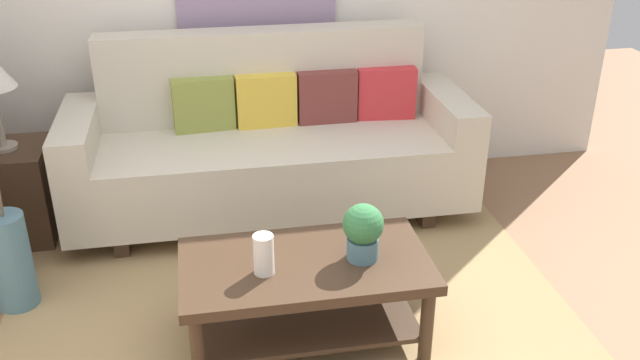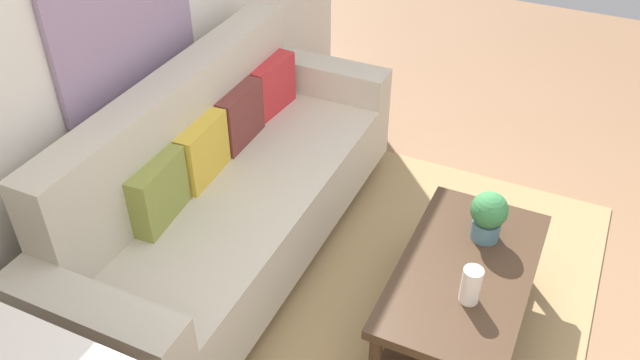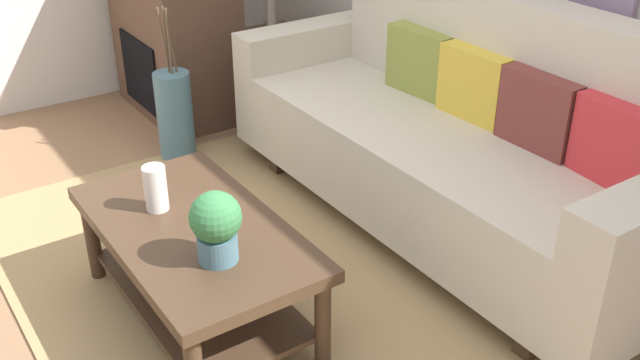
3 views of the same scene
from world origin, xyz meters
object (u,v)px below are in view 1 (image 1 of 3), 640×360
Objects in this scene: throw_pillow_olive at (203,104)px; side_table at (13,194)px; throw_pillow_mustard at (266,100)px; floor_vase at (11,262)px; throw_pillow_maroon at (327,97)px; coffee_table at (306,283)px; potted_plant_tabletop at (363,230)px; throw_pillow_crimson at (386,93)px; tabletop_vase at (264,254)px; couch at (270,146)px.

throw_pillow_olive is 0.64× the size of side_table.
floor_vase is at bearing -146.56° from throw_pillow_mustard.
throw_pillow_olive is at bearing 42.35° from floor_vase.
throw_pillow_maroon reaches higher than coffee_table.
side_table is (-1.11, -0.19, -0.40)m from throw_pillow_olive.
throw_pillow_mustard is at bearing 99.91° from potted_plant_tabletop.
floor_vase is at bearing -152.63° from throw_pillow_maroon.
throw_pillow_mustard is at bearing 180.00° from throw_pillow_maroon.
throw_pillow_crimson reaches higher than floor_vase.
throw_pillow_mustard is at bearing 180.00° from throw_pillow_crimson.
throw_pillow_olive is 1.40m from floor_vase.
throw_pillow_olive is at bearing 180.00° from throw_pillow_mustard.
throw_pillow_maroon is at bearing 0.00° from throw_pillow_mustard.
tabletop_vase is 0.36× the size of floor_vase.
couch is 1.30m from coffee_table.
throw_pillow_crimson is 1.65m from coffee_table.
throw_pillow_crimson is 0.64× the size of side_table.
throw_pillow_maroon is 1.51m from coffee_table.
coffee_table is 4.20× the size of potted_plant_tabletop.
side_table is (-1.74, 1.26, -0.29)m from potted_plant_tabletop.
throw_pillow_maroon is at bearing 69.28° from tabletop_vase.
side_table is at bearing -170.41° from throw_pillow_olive.
throw_pillow_crimson is at bearing 0.00° from throw_pillow_mustard.
coffee_table is 6.04× the size of tabletop_vase.
couch reaches higher than throw_pillow_mustard.
potted_plant_tabletop is 2.16m from side_table.
tabletop_vase is (-0.56, -1.48, -0.16)m from throw_pillow_maroon.
throw_pillow_crimson reaches higher than side_table.
throw_pillow_mustard is 0.71× the size of floor_vase.
throw_pillow_maroon is at bearing 5.76° from side_table.
throw_pillow_mustard is at bearing 0.00° from throw_pillow_olive.
throw_pillow_maroon is 0.37m from throw_pillow_crimson.
throw_pillow_mustard is at bearing 7.20° from side_table.
throw_pillow_crimson reaches higher than potted_plant_tabletop.
tabletop_vase reaches higher than side_table.
coffee_table is at bearing -39.67° from side_table.
tabletop_vase reaches higher than coffee_table.
throw_pillow_olive and throw_pillow_maroon have the same top height.
tabletop_vase is at bearing -122.26° from throw_pillow_crimson.
throw_pillow_olive is 1.00× the size of throw_pillow_crimson.
side_table is at bearing -174.24° from throw_pillow_maroon.
throw_pillow_olive is 1.50m from tabletop_vase.
couch reaches higher than throw_pillow_maroon.
throw_pillow_mustard reaches higher than floor_vase.
tabletop_vase is at bearing -97.79° from couch.
couch is at bearing -18.41° from throw_pillow_olive.
side_table is at bearing -175.20° from throw_pillow_crimson.
floor_vase is at bearing -156.94° from throw_pillow_crimson.
throw_pillow_olive is 0.37m from throw_pillow_mustard.
couch is 1.49m from side_table.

